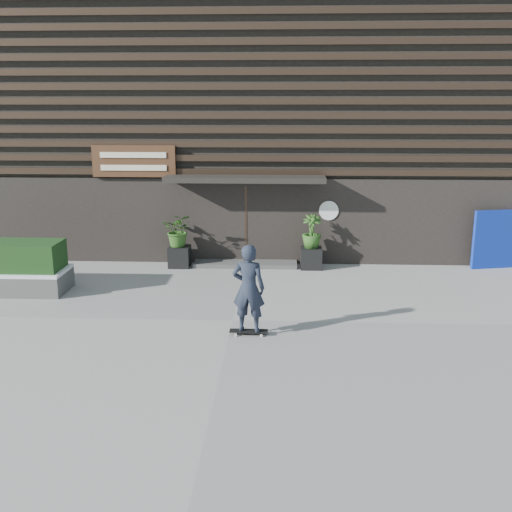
{
  "coord_description": "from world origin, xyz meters",
  "views": [
    {
      "loc": [
        1.05,
        -12.16,
        4.54
      ],
      "look_at": [
        0.45,
        1.4,
        1.1
      ],
      "focal_mm": 41.73,
      "sensor_mm": 36.0,
      "label": 1
    }
  ],
  "objects_px": {
    "blue_tarp": "(503,239)",
    "skateboarder": "(249,288)",
    "planter_pot_left": "(180,257)",
    "planter_pot_right": "(311,258)"
  },
  "relations": [
    {
      "from": "blue_tarp",
      "to": "skateboarder",
      "type": "xyz_separation_m",
      "value": [
        -6.96,
        -5.52,
        0.15
      ]
    },
    {
      "from": "blue_tarp",
      "to": "skateboarder",
      "type": "height_order",
      "value": "skateboarder"
    },
    {
      "from": "planter_pot_right",
      "to": "skateboarder",
      "type": "xyz_separation_m",
      "value": [
        -1.5,
        -5.22,
        0.69
      ]
    },
    {
      "from": "planter_pot_left",
      "to": "blue_tarp",
      "type": "bearing_deg",
      "value": 1.86
    },
    {
      "from": "skateboarder",
      "to": "blue_tarp",
      "type": "bearing_deg",
      "value": 38.41
    },
    {
      "from": "planter_pot_right",
      "to": "blue_tarp",
      "type": "distance_m",
      "value": 5.49
    },
    {
      "from": "planter_pot_left",
      "to": "blue_tarp",
      "type": "distance_m",
      "value": 9.28
    },
    {
      "from": "planter_pot_left",
      "to": "skateboarder",
      "type": "relative_size",
      "value": 0.32
    },
    {
      "from": "skateboarder",
      "to": "planter_pot_right",
      "type": "bearing_deg",
      "value": 73.95
    },
    {
      "from": "blue_tarp",
      "to": "skateboarder",
      "type": "bearing_deg",
      "value": -153.92
    }
  ]
}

